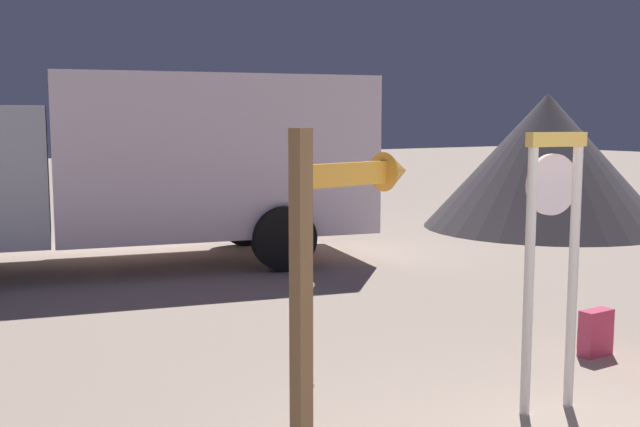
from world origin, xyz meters
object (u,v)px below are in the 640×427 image
object	(u,v)px
dome_tent	(546,161)
box_truck_near	(161,161)
standing_clock	(552,239)
arrow_sign	(342,237)
backpack	(595,333)

from	to	relation	value
dome_tent	box_truck_near	bearing A→B (deg)	175.97
standing_clock	box_truck_near	distance (m)	6.93
arrow_sign	dome_tent	world-z (taller)	dome_tent
dome_tent	backpack	bearing A→B (deg)	-136.06
arrow_sign	dome_tent	bearing A→B (deg)	34.51
standing_clock	dome_tent	xyz separation A→B (m)	(7.34, 6.39, 0.04)
standing_clock	backpack	world-z (taller)	standing_clock
arrow_sign	backpack	xyz separation A→B (m)	(3.05, 0.45, -1.18)
backpack	arrow_sign	bearing A→B (deg)	-171.58
box_truck_near	arrow_sign	bearing A→B (deg)	-102.13
arrow_sign	box_truck_near	size ratio (longest dim) A/B	0.30
arrow_sign	dome_tent	size ratio (longest dim) A/B	0.44
arrow_sign	box_truck_near	world-z (taller)	box_truck_near
arrow_sign	box_truck_near	distance (m)	6.89
dome_tent	standing_clock	bearing A→B (deg)	-138.98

